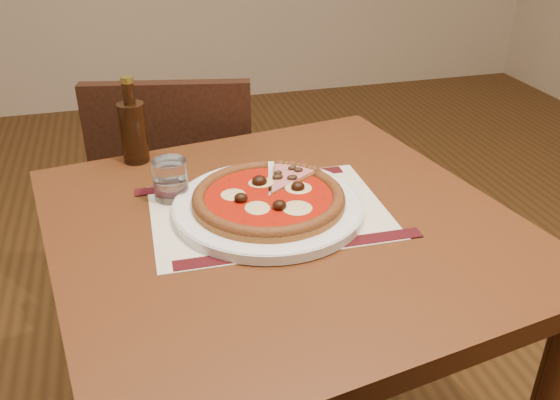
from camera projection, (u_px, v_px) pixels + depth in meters
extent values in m
cube|color=brown|center=(283.00, 229.00, 1.08)|extent=(0.92, 0.92, 0.04)
cylinder|color=brown|center=(87.00, 326.00, 1.41)|extent=(0.05, 0.05, 0.71)
cylinder|color=brown|center=(343.00, 256.00, 1.66)|extent=(0.05, 0.05, 0.71)
cube|color=black|center=(185.00, 208.00, 1.78)|extent=(0.48, 0.48, 0.04)
cylinder|color=black|center=(244.00, 236.00, 2.05)|extent=(0.03, 0.03, 0.40)
cylinder|color=black|center=(142.00, 240.00, 2.03)|extent=(0.03, 0.03, 0.40)
cylinder|color=black|center=(246.00, 300.00, 1.74)|extent=(0.03, 0.03, 0.40)
cylinder|color=black|center=(125.00, 305.00, 1.72)|extent=(0.03, 0.03, 0.40)
cube|color=black|center=(172.00, 164.00, 1.50)|extent=(0.41, 0.12, 0.43)
cube|color=silver|center=(269.00, 212.00, 1.09)|extent=(0.43, 0.31, 0.00)
cylinder|color=white|center=(269.00, 207.00, 1.08)|extent=(0.35, 0.35, 0.02)
cylinder|color=#AF6C2A|center=(269.00, 200.00, 1.08)|extent=(0.28, 0.28, 0.01)
torus|color=brown|center=(269.00, 197.00, 1.07)|extent=(0.28, 0.28, 0.02)
cylinder|color=#AC1608|center=(269.00, 196.00, 1.07)|extent=(0.23, 0.23, 0.00)
ellipsoid|color=beige|center=(262.00, 182.00, 1.11)|extent=(0.05, 0.04, 0.01)
ellipsoid|color=beige|center=(225.00, 193.00, 1.08)|extent=(0.05, 0.04, 0.01)
ellipsoid|color=beige|center=(257.00, 207.00, 1.03)|extent=(0.05, 0.04, 0.01)
ellipsoid|color=beige|center=(302.00, 209.00, 1.02)|extent=(0.05, 0.04, 0.01)
ellipsoid|color=beige|center=(293.00, 188.00, 1.09)|extent=(0.05, 0.04, 0.01)
ellipsoid|color=black|center=(257.00, 174.00, 1.12)|extent=(0.03, 0.02, 0.02)
ellipsoid|color=black|center=(221.00, 197.00, 1.04)|extent=(0.03, 0.02, 0.02)
ellipsoid|color=black|center=(281.00, 203.00, 1.02)|extent=(0.03, 0.02, 0.02)
ellipsoid|color=black|center=(313.00, 179.00, 1.10)|extent=(0.03, 0.02, 0.02)
ellipsoid|color=#322212|center=(287.00, 180.00, 1.12)|extent=(0.02, 0.01, 0.01)
ellipsoid|color=#322212|center=(294.00, 172.00, 1.15)|extent=(0.02, 0.01, 0.01)
ellipsoid|color=#322212|center=(282.00, 179.00, 1.12)|extent=(0.02, 0.01, 0.01)
ellipsoid|color=#322212|center=(285.00, 170.00, 1.16)|extent=(0.02, 0.01, 0.01)
ellipsoid|color=#322212|center=(276.00, 179.00, 1.12)|extent=(0.02, 0.01, 0.01)
cylinder|color=white|center=(170.00, 180.00, 1.12)|extent=(0.07, 0.07, 0.08)
cylinder|color=#381E0E|center=(134.00, 133.00, 1.25)|extent=(0.06, 0.06, 0.13)
cylinder|color=#381E0E|center=(129.00, 95.00, 1.21)|extent=(0.02, 0.02, 0.06)
cylinder|color=olive|center=(127.00, 80.00, 1.20)|extent=(0.03, 0.03, 0.01)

